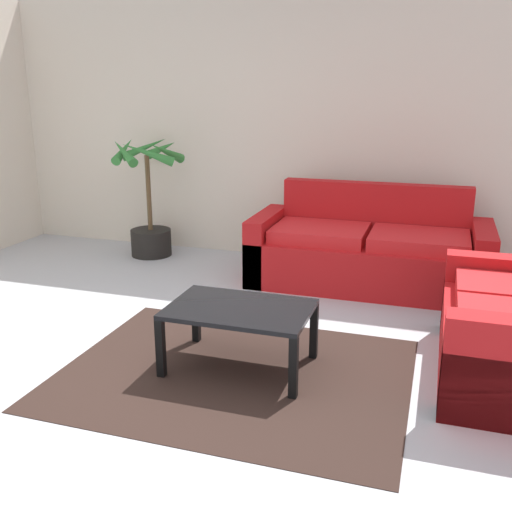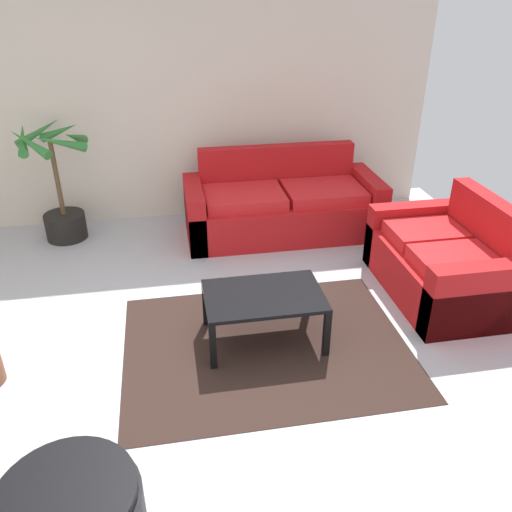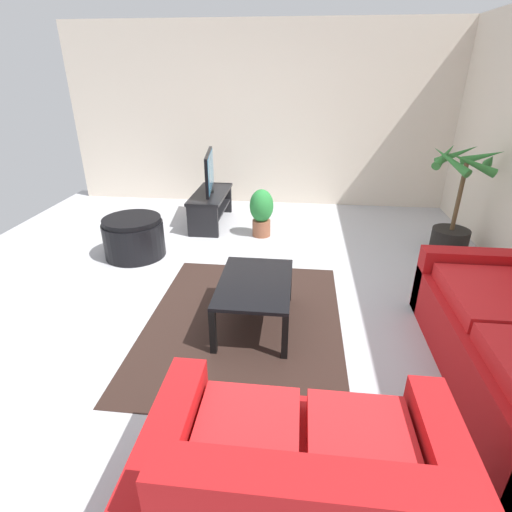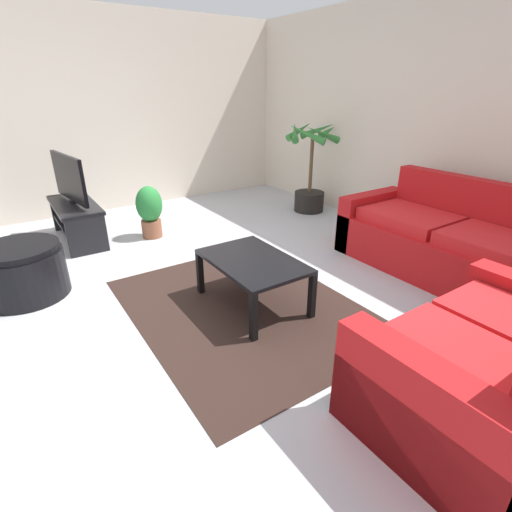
{
  "view_description": "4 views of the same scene",
  "coord_description": "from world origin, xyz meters",
  "views": [
    {
      "loc": [
        1.72,
        -2.9,
        1.78
      ],
      "look_at": [
        0.56,
        0.68,
        0.68
      ],
      "focal_mm": 40.68,
      "sensor_mm": 36.0,
      "label": 1
    },
    {
      "loc": [
        -0.11,
        -2.97,
        2.59
      ],
      "look_at": [
        0.56,
        0.73,
        0.56
      ],
      "focal_mm": 36.85,
      "sensor_mm": 36.0,
      "label": 2
    },
    {
      "loc": [
        3.45,
        0.7,
        2.03
      ],
      "look_at": [
        0.42,
        0.36,
        0.6
      ],
      "focal_mm": 27.83,
      "sensor_mm": 36.0,
      "label": 3
    },
    {
      "loc": [
        2.95,
        -1.21,
        1.72
      ],
      "look_at": [
        0.54,
        0.41,
        0.43
      ],
      "focal_mm": 27.02,
      "sensor_mm": 36.0,
      "label": 4
    }
  ],
  "objects": [
    {
      "name": "area_rug",
      "position": [
        0.55,
        0.27,
        0.0
      ],
      "size": [
        2.2,
        1.7,
        0.01
      ],
      "primitive_type": "cube",
      "color": "black",
      "rests_on": "ground"
    },
    {
      "name": "wall_back",
      "position": [
        0.0,
        3.0,
        1.35
      ],
      "size": [
        6.0,
        0.06,
        2.7
      ],
      "primitive_type": "cube",
      "color": "beige",
      "rests_on": "ground"
    },
    {
      "name": "coffee_table",
      "position": [
        0.55,
        0.37,
        0.37
      ],
      "size": [
        0.91,
        0.61,
        0.42
      ],
      "color": "black",
      "rests_on": "ground"
    },
    {
      "name": "couch_main",
      "position": [
        1.13,
        2.28,
        0.3
      ],
      "size": [
        2.12,
        0.9,
        0.9
      ],
      "color": "red",
      "rests_on": "ground"
    },
    {
      "name": "ground_plane",
      "position": [
        0.0,
        0.0,
        0.0
      ],
      "size": [
        6.6,
        6.6,
        0.0
      ],
      "primitive_type": "plane",
      "color": "#B2B2B7"
    },
    {
      "name": "wall_left",
      "position": [
        -3.0,
        0.0,
        1.35
      ],
      "size": [
        0.06,
        6.0,
        2.7
      ],
      "primitive_type": "cube",
      "color": "beige",
      "rests_on": "ground"
    },
    {
      "name": "ottoman",
      "position": [
        -0.7,
        -1.22,
        0.23
      ],
      "size": [
        0.7,
        0.7,
        0.47
      ],
      "color": "black",
      "rests_on": "ground"
    },
    {
      "name": "tv",
      "position": [
        -1.88,
        -0.54,
        0.75
      ],
      "size": [
        0.92,
        0.17,
        0.56
      ],
      "color": "black",
      "rests_on": "tv_stand"
    },
    {
      "name": "potted_plant_small",
      "position": [
        -1.49,
        0.22,
        0.35
      ],
      "size": [
        0.31,
        0.31,
        0.63
      ],
      "color": "brown",
      "rests_on": "ground"
    },
    {
      "name": "couch_loveseat",
      "position": [
        2.28,
        0.77,
        0.3
      ],
      "size": [
        0.9,
        1.41,
        0.9
      ],
      "color": "red",
      "rests_on": "ground"
    },
    {
      "name": "potted_palm",
      "position": [
        -1.24,
        2.54,
        0.5
      ],
      "size": [
        0.77,
        0.8,
        1.28
      ],
      "color": "black",
      "rests_on": "ground"
    },
    {
      "name": "tv_stand",
      "position": [
        -1.88,
        -0.55,
        0.3
      ],
      "size": [
        1.1,
        0.45,
        0.46
      ],
      "color": "black",
      "rests_on": "ground"
    }
  ]
}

